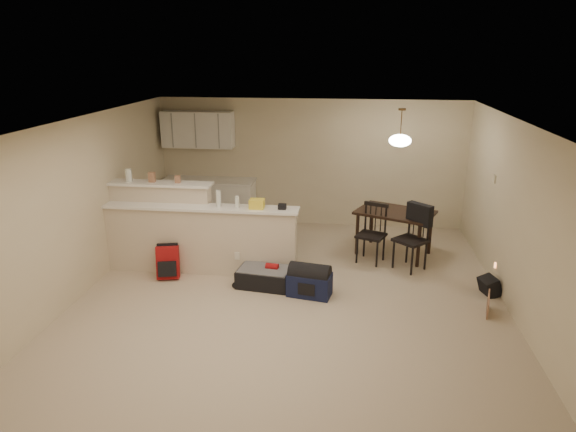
% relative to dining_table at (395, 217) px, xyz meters
% --- Properties ---
extents(room, '(7.00, 7.02, 2.50)m').
position_rel_dining_table_xyz_m(room, '(-1.57, -2.02, 0.57)').
color(room, '#BCA990').
rests_on(room, ground).
extents(breakfast_bar, '(3.08, 0.58, 1.39)m').
position_rel_dining_table_xyz_m(breakfast_bar, '(-3.33, -1.04, -0.07)').
color(breakfast_bar, beige).
rests_on(breakfast_bar, ground).
extents(upper_cabinets, '(1.40, 0.34, 0.70)m').
position_rel_dining_table_xyz_m(upper_cabinets, '(-3.77, 1.30, 1.22)').
color(upper_cabinets, white).
rests_on(upper_cabinets, room).
extents(kitchen_counter, '(1.80, 0.60, 0.90)m').
position_rel_dining_table_xyz_m(kitchen_counter, '(-3.57, 1.17, -0.23)').
color(kitchen_counter, white).
rests_on(kitchen_counter, ground).
extents(thermostat, '(0.02, 0.12, 0.12)m').
position_rel_dining_table_xyz_m(thermostat, '(1.41, -0.47, 0.82)').
color(thermostat, beige).
rests_on(thermostat, room).
extents(jar, '(0.10, 0.10, 0.20)m').
position_rel_dining_table_xyz_m(jar, '(-4.27, -0.90, 0.81)').
color(jar, silver).
rests_on(jar, breakfast_bar).
extents(cereal_box, '(0.10, 0.07, 0.16)m').
position_rel_dining_table_xyz_m(cereal_box, '(-3.89, -0.90, 0.79)').
color(cereal_box, '#986A4E').
rests_on(cereal_box, breakfast_bar).
extents(small_box, '(0.08, 0.06, 0.12)m').
position_rel_dining_table_xyz_m(small_box, '(-3.47, -0.90, 0.77)').
color(small_box, '#986A4E').
rests_on(small_box, breakfast_bar).
extents(bottle_a, '(0.07, 0.07, 0.26)m').
position_rel_dining_table_xyz_m(bottle_a, '(-2.77, -1.12, 0.54)').
color(bottle_a, silver).
rests_on(bottle_a, breakfast_bar).
extents(bottle_b, '(0.06, 0.06, 0.18)m').
position_rel_dining_table_xyz_m(bottle_b, '(-2.48, -1.12, 0.50)').
color(bottle_b, silver).
rests_on(bottle_b, breakfast_bar).
extents(bag_lump, '(0.22, 0.18, 0.14)m').
position_rel_dining_table_xyz_m(bag_lump, '(-2.17, -1.12, 0.48)').
color(bag_lump, '#986A4E').
rests_on(bag_lump, breakfast_bar).
extents(pouch, '(0.12, 0.10, 0.08)m').
position_rel_dining_table_xyz_m(pouch, '(-1.78, -1.12, 0.45)').
color(pouch, '#986A4E').
rests_on(pouch, breakfast_bar).
extents(dining_table, '(1.47, 1.25, 0.77)m').
position_rel_dining_table_xyz_m(dining_table, '(0.00, 0.00, 0.00)').
color(dining_table, black).
rests_on(dining_table, ground).
extents(pendant_lamp, '(0.36, 0.36, 0.62)m').
position_rel_dining_table_xyz_m(pendant_lamp, '(0.00, 0.00, 1.31)').
color(pendant_lamp, brown).
rests_on(pendant_lamp, room).
extents(dining_chair_near, '(0.55, 0.54, 0.98)m').
position_rel_dining_table_xyz_m(dining_chair_near, '(-0.40, -0.40, -0.19)').
color(dining_chair_near, black).
rests_on(dining_chair_near, ground).
extents(dining_chair_far, '(0.63, 0.63, 1.04)m').
position_rel_dining_table_xyz_m(dining_chair_far, '(0.21, -0.62, -0.16)').
color(dining_chair_far, black).
rests_on(dining_chair_far, ground).
extents(suitcase, '(0.84, 0.60, 0.26)m').
position_rel_dining_table_xyz_m(suitcase, '(-2.00, -1.52, -0.55)').
color(suitcase, black).
rests_on(suitcase, ground).
extents(red_backpack, '(0.38, 0.28, 0.51)m').
position_rel_dining_table_xyz_m(red_backpack, '(-3.53, -1.41, -0.43)').
color(red_backpack, maroon).
rests_on(red_backpack, ground).
extents(navy_duffel, '(0.66, 0.44, 0.33)m').
position_rel_dining_table_xyz_m(navy_duffel, '(-1.30, -1.76, -0.51)').
color(navy_duffel, '#12193A').
rests_on(navy_duffel, ground).
extents(black_daypack, '(0.28, 0.34, 0.26)m').
position_rel_dining_table_xyz_m(black_daypack, '(1.28, -1.41, -0.55)').
color(black_daypack, black).
rests_on(black_daypack, ground).
extents(cardboard_sheet, '(0.10, 0.36, 0.28)m').
position_rel_dining_table_xyz_m(cardboard_sheet, '(1.11, -2.03, -0.54)').
color(cardboard_sheet, '#986A4E').
rests_on(cardboard_sheet, ground).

